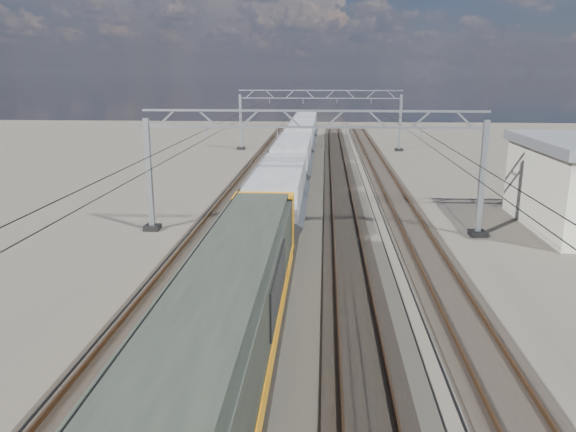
# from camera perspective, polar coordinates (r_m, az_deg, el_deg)

# --- Properties ---
(ground) EXTENTS (160.00, 160.00, 0.00)m
(ground) POSITION_cam_1_polar(r_m,az_deg,el_deg) (29.06, 2.24, -3.91)
(ground) COLOR black
(ground) RESTS_ON ground
(track_outer_west) EXTENTS (2.60, 140.00, 0.30)m
(track_outer_west) POSITION_cam_1_polar(r_m,az_deg,el_deg) (29.79, -9.40, -3.48)
(track_outer_west) COLOR black
(track_outer_west) RESTS_ON ground
(track_loco) EXTENTS (2.60, 140.00, 0.30)m
(track_loco) POSITION_cam_1_polar(r_m,az_deg,el_deg) (29.15, -1.70, -3.69)
(track_loco) COLOR black
(track_loco) RESTS_ON ground
(track_inner_east) EXTENTS (2.60, 140.00, 0.30)m
(track_inner_east) POSITION_cam_1_polar(r_m,az_deg,el_deg) (29.06, 6.19, -3.83)
(track_inner_east) COLOR black
(track_inner_east) RESTS_ON ground
(track_outer_east) EXTENTS (2.60, 140.00, 0.30)m
(track_outer_east) POSITION_cam_1_polar(r_m,az_deg,el_deg) (29.51, 13.99, -3.90)
(track_outer_east) COLOR black
(track_outer_east) RESTS_ON ground
(catenary_gantry_mid) EXTENTS (19.90, 0.90, 7.11)m
(catenary_gantry_mid) POSITION_cam_1_polar(r_m,az_deg,el_deg) (32.02, 2.51, 5.01)
(catenary_gantry_mid) COLOR gray
(catenary_gantry_mid) RESTS_ON ground
(catenary_gantry_far) EXTENTS (19.90, 0.90, 7.11)m
(catenary_gantry_far) POSITION_cam_1_polar(r_m,az_deg,el_deg) (67.79, 3.24, 9.97)
(catenary_gantry_far) COLOR gray
(catenary_gantry_far) RESTS_ON ground
(overhead_wires) EXTENTS (12.03, 140.00, 0.53)m
(overhead_wires) POSITION_cam_1_polar(r_m,az_deg,el_deg) (35.75, 2.70, 8.97)
(overhead_wires) COLOR black
(overhead_wires) RESTS_ON ground
(locomotive) EXTENTS (2.76, 21.10, 3.62)m
(locomotive) POSITION_cam_1_polar(r_m,az_deg,el_deg) (16.56, -6.00, -9.92)
(locomotive) COLOR black
(locomotive) RESTS_ON ground
(hopper_wagon_lead) EXTENTS (3.38, 13.00, 3.25)m
(hopper_wagon_lead) POSITION_cam_1_polar(r_m,az_deg,el_deg) (33.38, -0.92, 2.49)
(hopper_wagon_lead) COLOR black
(hopper_wagon_lead) RESTS_ON ground
(hopper_wagon_mid) EXTENTS (3.38, 13.00, 3.25)m
(hopper_wagon_mid) POSITION_cam_1_polar(r_m,az_deg,el_deg) (47.34, 0.49, 6.03)
(hopper_wagon_mid) COLOR black
(hopper_wagon_mid) RESTS_ON ground
(hopper_wagon_third) EXTENTS (3.38, 13.00, 3.25)m
(hopper_wagon_third) POSITION_cam_1_polar(r_m,az_deg,el_deg) (61.40, 1.26, 7.96)
(hopper_wagon_third) COLOR black
(hopper_wagon_third) RESTS_ON ground
(hopper_wagon_fourth) EXTENTS (3.38, 13.00, 3.25)m
(hopper_wagon_fourth) POSITION_cam_1_polar(r_m,az_deg,el_deg) (75.52, 1.75, 9.16)
(hopper_wagon_fourth) COLOR black
(hopper_wagon_fourth) RESTS_ON ground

